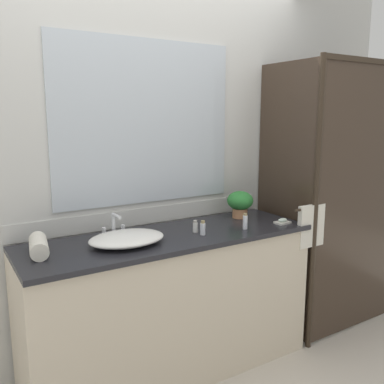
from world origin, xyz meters
name	(u,v)px	position (x,y,z in m)	size (l,w,h in m)	color
ground_plane	(172,369)	(0.00, 0.00, 0.00)	(8.00, 8.00, 0.00)	beige
wall_back_with_mirror	(145,163)	(0.00, 0.34, 1.31)	(4.40, 0.06, 2.60)	silver
vanity_cabinet	(171,303)	(0.00, 0.01, 0.45)	(1.80, 0.58, 0.90)	beige
shower_enclosure	(338,199)	(1.28, -0.19, 1.02)	(1.20, 0.59, 2.00)	#2D2319
sink_basin	(127,238)	(-0.30, -0.03, 0.93)	(0.43, 0.33, 0.07)	white
faucet	(114,228)	(-0.30, 0.16, 0.95)	(0.17, 0.13, 0.14)	silver
potted_plant	(240,202)	(0.63, 0.12, 1.01)	(0.18, 0.18, 0.19)	#B77A51
soap_dish	(282,221)	(0.77, -0.16, 0.91)	(0.10, 0.07, 0.04)	silver
amenity_bottle_body_wash	(203,228)	(0.16, -0.10, 0.94)	(0.03, 0.03, 0.09)	silver
amenity_bottle_shampoo	(195,227)	(0.16, -0.03, 0.94)	(0.03, 0.03, 0.08)	white
amenity_bottle_lotion	(245,222)	(0.47, -0.13, 0.95)	(0.03, 0.03, 0.10)	silver
rolled_towel_near_edge	(39,246)	(-0.76, 0.04, 0.95)	(0.09, 0.09, 0.25)	silver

